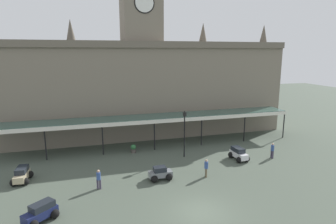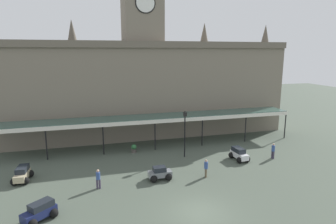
% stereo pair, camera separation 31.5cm
% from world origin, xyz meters
% --- Properties ---
extents(ground_plane, '(140.00, 140.00, 0.00)m').
position_xyz_m(ground_plane, '(0.00, 0.00, 0.00)').
color(ground_plane, '#475145').
extents(station_building, '(38.39, 6.85, 20.54)m').
position_xyz_m(station_building, '(0.00, 20.77, 6.85)').
color(station_building, slate).
rests_on(station_building, ground).
extents(entrance_canopy, '(35.04, 3.26, 3.67)m').
position_xyz_m(entrance_canopy, '(0.00, 15.12, 3.52)').
color(entrance_canopy, '#38564C').
rests_on(entrance_canopy, ground).
extents(car_white_estate, '(1.64, 2.30, 1.27)m').
position_xyz_m(car_white_estate, '(7.75, 8.36, 0.56)').
color(car_white_estate, silver).
rests_on(car_white_estate, ground).
extents(car_grey_sedan, '(2.07, 1.55, 1.19)m').
position_xyz_m(car_grey_sedan, '(-1.40, 5.97, 0.50)').
color(car_grey_sedan, slate).
rests_on(car_grey_sedan, ground).
extents(car_navy_estate, '(2.40, 2.33, 1.27)m').
position_xyz_m(car_navy_estate, '(-10.71, 1.94, 0.56)').
color(car_navy_estate, '#19214C').
rests_on(car_navy_estate, ground).
extents(car_beige_estate, '(1.66, 2.31, 1.27)m').
position_xyz_m(car_beige_estate, '(-13.09, 8.91, 0.56)').
color(car_beige_estate, tan).
rests_on(car_beige_estate, ground).
extents(pedestrian_crossing_forecourt, '(0.37, 0.34, 1.67)m').
position_xyz_m(pedestrian_crossing_forecourt, '(-6.72, 5.64, 0.91)').
color(pedestrian_crossing_forecourt, '#3F384C').
rests_on(pedestrian_crossing_forecourt, ground).
extents(pedestrian_beside_cars, '(0.34, 0.39, 1.67)m').
position_xyz_m(pedestrian_beside_cars, '(11.40, 7.75, 0.91)').
color(pedestrian_beside_cars, '#3F384C').
rests_on(pedestrian_beside_cars, ground).
extents(pedestrian_near_entrance, '(0.34, 0.36, 1.67)m').
position_xyz_m(pedestrian_near_entrance, '(2.73, 5.33, 0.91)').
color(pedestrian_near_entrance, brown).
rests_on(pedestrian_near_entrance, ground).
extents(victorian_lamppost, '(0.30, 0.30, 5.07)m').
position_xyz_m(victorian_lamppost, '(2.53, 10.74, 3.14)').
color(victorian_lamppost, black).
rests_on(victorian_lamppost, ground).
extents(planter_forecourt_centre, '(0.60, 0.60, 0.96)m').
position_xyz_m(planter_forecourt_centre, '(-2.52, 13.56, 0.49)').
color(planter_forecourt_centre, '#47423D').
rests_on(planter_forecourt_centre, ground).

